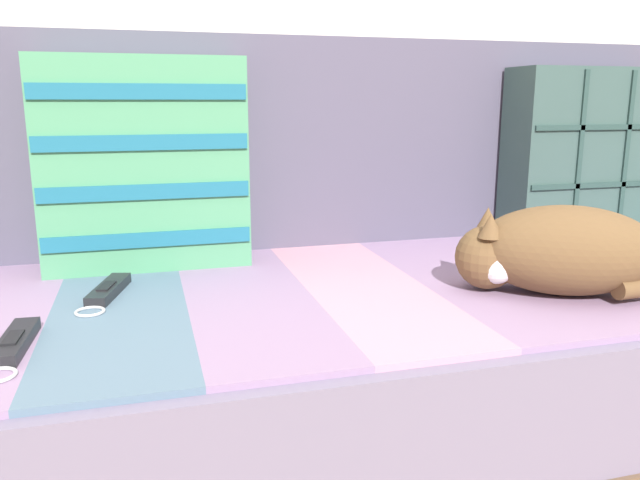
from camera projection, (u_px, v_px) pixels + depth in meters
couch at (404, 371)px, 1.30m from camera, size 1.87×0.87×0.41m
sofa_backrest at (351, 142)px, 1.54m from camera, size 1.84×0.14×0.48m
throw_pillow_quilted at (584, 154)px, 1.56m from camera, size 0.40×0.14×0.42m
throw_pillow_striped at (145, 164)px, 1.28m from camera, size 0.41×0.14×0.43m
sleeping_cat at (553, 252)px, 1.11m from camera, size 0.37×0.30×0.16m
game_remote_near at (108, 291)px, 1.11m from camera, size 0.09×0.21×0.02m
game_remote_far at (14, 344)px, 0.87m from camera, size 0.05×0.20×0.02m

